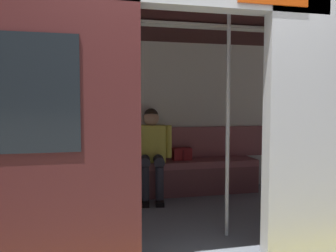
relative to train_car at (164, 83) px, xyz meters
name	(u,v)px	position (x,y,z in m)	size (l,w,h in m)	color
train_car	(164,83)	(0.00, 0.00, 0.00)	(6.40, 2.59, 2.26)	silver
bench_seat	(154,170)	(-0.07, -0.94, -1.12)	(2.95, 0.44, 0.47)	#935156
person_seated	(151,147)	(-0.02, -0.89, -0.80)	(0.55, 0.71, 1.20)	#D8CC4C
handbag	(182,154)	(-0.48, -1.03, -0.93)	(0.26, 0.15, 0.17)	maroon
book	(129,162)	(0.27, -0.99, -1.00)	(0.15, 0.22, 0.03)	#33723F
grab_pole_door	(139,128)	(0.36, 0.67, -0.42)	(0.04, 0.04, 2.12)	silver
grab_pole_far	(228,125)	(-0.49, 0.55, -0.42)	(0.04, 0.04, 2.12)	silver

